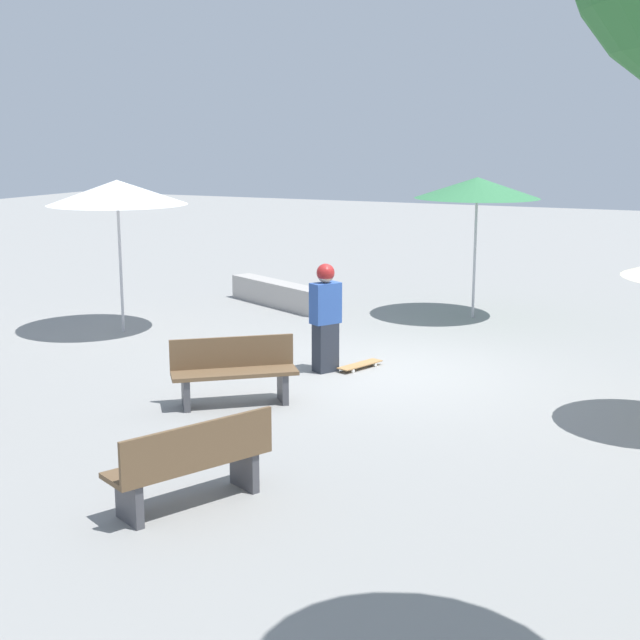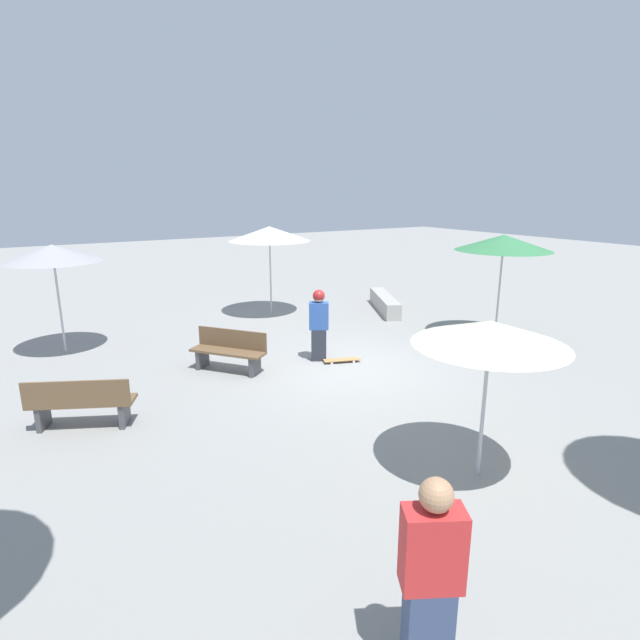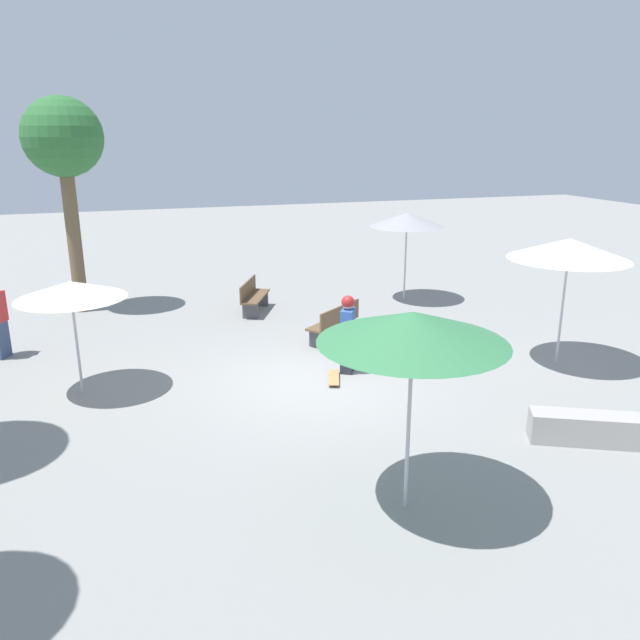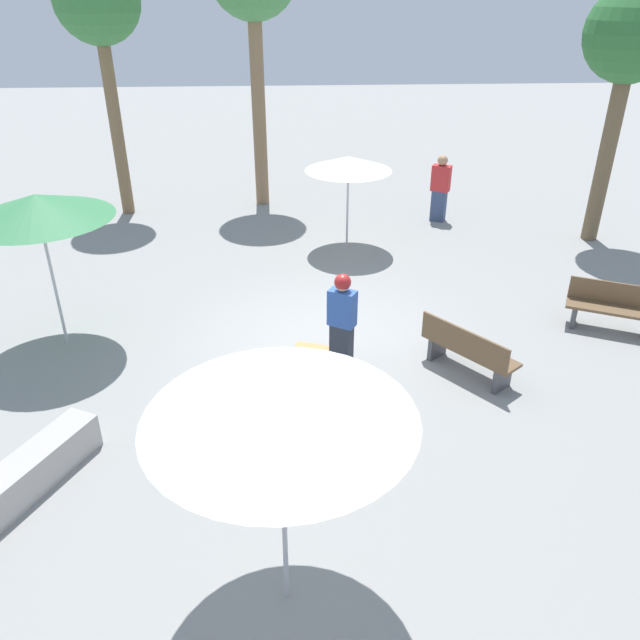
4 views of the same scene
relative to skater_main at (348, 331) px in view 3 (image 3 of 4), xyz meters
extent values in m
plane|color=gray|center=(-0.28, 0.76, -0.86)|extent=(60.00, 60.00, 0.00)
cube|color=#282D38|center=(0.00, 0.00, -0.50)|extent=(0.40, 0.37, 0.72)
cube|color=#2D519E|center=(0.00, 0.00, 0.16)|extent=(0.48, 0.42, 0.59)
sphere|color=tan|center=(0.00, 0.00, 0.57)|extent=(0.23, 0.23, 0.23)
sphere|color=maroon|center=(0.00, 0.00, 0.60)|extent=(0.26, 0.26, 0.26)
cube|color=#B7844C|center=(-0.34, 0.41, -0.79)|extent=(0.82, 0.46, 0.02)
cylinder|color=silver|center=(-0.61, 0.41, -0.83)|extent=(0.06, 0.05, 0.05)
cylinder|color=silver|center=(-0.55, 0.57, -0.83)|extent=(0.06, 0.05, 0.05)
cylinder|color=silver|center=(-0.14, 0.24, -0.83)|extent=(0.06, 0.05, 0.05)
cylinder|color=silver|center=(-0.08, 0.40, -0.83)|extent=(0.06, 0.05, 0.05)
cube|color=#A8A39E|center=(-4.18, -2.91, -0.62)|extent=(1.60, 2.60, 0.48)
cube|color=#47474C|center=(5.42, 0.51, -0.66)|extent=(0.24, 0.39, 0.40)
cube|color=#47474C|center=(4.30, 1.06, -0.66)|extent=(0.24, 0.39, 0.40)
cube|color=brown|center=(4.86, 0.79, -0.43)|extent=(1.63, 1.09, 0.05)
cube|color=brown|center=(4.95, 0.97, -0.21)|extent=(1.46, 0.73, 0.40)
cube|color=#47474C|center=(1.59, 0.11, -0.66)|extent=(0.36, 0.31, 0.40)
cube|color=#47474C|center=(2.36, -0.87, -0.66)|extent=(0.36, 0.31, 0.40)
cube|color=brown|center=(1.98, -0.38, -0.43)|extent=(1.33, 1.53, 0.05)
cube|color=brown|center=(1.82, -0.50, -0.21)|extent=(1.01, 1.29, 0.40)
cylinder|color=#B7B7BC|center=(4.75, -3.53, 0.33)|extent=(0.05, 0.05, 2.36)
cone|color=#99999E|center=(4.75, -3.53, 1.45)|extent=(2.08, 2.08, 0.38)
cylinder|color=#B7B7BC|center=(0.58, 5.03, 0.15)|extent=(0.05, 0.05, 2.01)
cone|color=beige|center=(0.58, 5.03, 1.10)|extent=(1.93, 1.93, 0.31)
cylinder|color=#B7B7BC|center=(-4.65, 0.95, 0.39)|extent=(0.05, 0.05, 2.48)
cone|color=#387F4C|center=(-4.65, 0.95, 1.57)|extent=(2.30, 2.30, 0.38)
cylinder|color=#B7B7BC|center=(-0.94, -4.30, 0.39)|extent=(0.05, 0.05, 2.49)
cone|color=white|center=(-0.94, -4.30, 1.57)|extent=(2.38, 2.38, 0.42)
cylinder|color=brown|center=(6.47, 5.23, 1.25)|extent=(0.36, 0.36, 4.22)
sphere|color=#2D6B33|center=(6.47, 5.23, 3.66)|extent=(2.00, 2.00, 2.00)
cube|color=#38476B|center=(3.11, 6.74, -0.46)|extent=(0.44, 0.39, 0.78)
camera|label=1|loc=(11.48, 5.15, 2.58)|focal=50.00mm
camera|label=2|loc=(5.46, 8.97, 2.82)|focal=28.00mm
camera|label=3|loc=(-10.96, 4.19, 3.77)|focal=35.00mm
camera|label=4|loc=(-0.85, -8.53, 4.62)|focal=35.00mm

